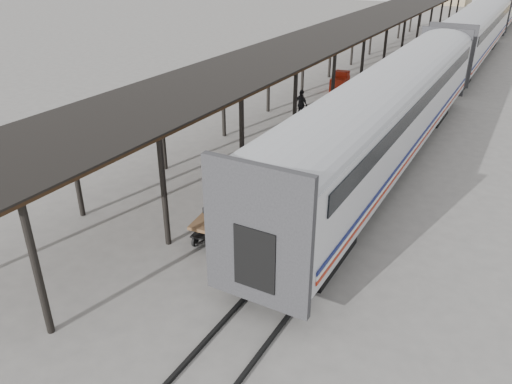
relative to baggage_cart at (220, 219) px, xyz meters
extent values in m
plane|color=slate|center=(0.07, 0.68, -0.65)|extent=(160.00, 160.00, 0.00)
cube|color=silver|center=(3.27, 8.68, 1.95)|extent=(3.00, 24.00, 2.90)
cube|color=#28282B|center=(3.27, -3.22, 1.95)|extent=(3.04, 0.22, 3.50)
cube|color=black|center=(1.75, 8.68, 2.85)|extent=(0.04, 22.08, 0.65)
cube|color=black|center=(3.27, 8.68, 0.25)|extent=(2.55, 23.04, 0.50)
cube|color=silver|center=(3.27, 34.68, 1.95)|extent=(3.00, 24.00, 2.90)
cube|color=#28282B|center=(3.27, 22.78, 1.95)|extent=(3.04, 0.22, 3.50)
cube|color=black|center=(1.75, 34.68, 2.85)|extent=(0.04, 22.08, 0.65)
cube|color=black|center=(3.27, 34.68, 0.25)|extent=(2.55, 23.04, 0.50)
cube|color=silver|center=(3.27, 60.68, 1.95)|extent=(3.00, 24.00, 2.90)
cube|color=#28282B|center=(3.27, 48.78, 1.95)|extent=(3.04, 0.22, 3.50)
cube|color=black|center=(3.27, 60.68, 0.25)|extent=(2.55, 23.04, 0.50)
cube|color=black|center=(2.02, 0.18, 1.50)|extent=(0.50, 1.70, 2.00)
imported|color=silver|center=(2.02, 0.18, 1.36)|extent=(0.72, 0.89, 1.72)
cube|color=olive|center=(1.62, 0.03, 0.75)|extent=(0.57, 0.25, 0.42)
cube|color=#422B19|center=(-3.33, 24.68, 3.35)|extent=(4.60, 64.00, 0.18)
cube|color=black|center=(-3.33, 24.68, 3.47)|extent=(4.90, 64.30, 0.06)
cylinder|color=black|center=(-5.38, 24.68, 1.35)|extent=(0.20, 0.20, 4.00)
cylinder|color=black|center=(-5.38, 55.68, 1.35)|extent=(0.20, 0.20, 4.00)
cylinder|color=black|center=(-1.28, -6.32, 1.35)|extent=(0.20, 0.20, 4.00)
cylinder|color=black|center=(-1.28, 24.68, 1.35)|extent=(0.20, 0.20, 4.00)
cylinder|color=black|center=(-1.28, 55.68, 1.35)|extent=(0.20, 0.20, 4.00)
cube|color=black|center=(2.55, 34.68, -0.59)|extent=(0.10, 150.00, 0.12)
cube|color=black|center=(3.99, 34.68, -0.59)|extent=(0.10, 150.00, 0.12)
cube|color=brown|center=(0.00, 0.00, 0.15)|extent=(1.55, 2.54, 0.12)
cube|color=black|center=(0.00, 0.00, -0.20)|extent=(1.44, 2.43, 0.06)
cylinder|color=black|center=(-0.37, -1.01, -0.45)|extent=(0.13, 0.41, 0.40)
cylinder|color=black|center=(0.62, -0.88, -0.45)|extent=(0.13, 0.41, 0.40)
cylinder|color=black|center=(-0.62, 0.88, -0.45)|extent=(0.13, 0.41, 0.40)
cylinder|color=black|center=(0.37, 1.01, -0.45)|extent=(0.13, 0.41, 0.40)
cube|color=#3E3D40|center=(-0.34, 0.50, 0.33)|extent=(0.76, 0.56, 0.25)
cube|color=olive|center=(0.23, 0.78, 0.32)|extent=(0.66, 0.51, 0.22)
cube|color=black|center=(-0.33, -0.01, 0.32)|extent=(0.61, 0.49, 0.22)
cube|color=#424C2D|center=(0.20, 0.15, 0.31)|extent=(0.61, 0.50, 0.19)
cube|color=#45341B|center=(-0.22, 0.43, 0.54)|extent=(0.65, 0.51, 0.22)
cube|color=olive|center=(-0.26, 0.07, 0.55)|extent=(0.57, 0.46, 0.20)
cube|color=#3E3D40|center=(-0.24, 0.41, 0.70)|extent=(0.42, 0.31, 0.14)
cube|color=maroon|center=(-3.06, 19.74, -0.05)|extent=(1.09, 1.69, 0.97)
cube|color=maroon|center=(-3.09, 20.18, 0.59)|extent=(0.96, 0.72, 0.38)
cylinder|color=black|center=(-3.45, 19.12, -0.45)|extent=(0.16, 0.40, 0.39)
cylinder|color=black|center=(-2.58, 19.19, -0.45)|extent=(0.16, 0.40, 0.39)
cylinder|color=black|center=(-3.54, 20.30, -0.45)|extent=(0.16, 0.40, 0.39)
cylinder|color=black|center=(-2.67, 20.37, -0.45)|extent=(0.16, 0.40, 0.39)
imported|color=navy|center=(0.25, -0.65, 1.07)|extent=(0.55, 0.71, 1.71)
imported|color=black|center=(-3.06, 13.45, 0.19)|extent=(1.07, 0.78, 1.68)
camera|label=1|loc=(8.49, -12.57, 8.63)|focal=35.00mm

